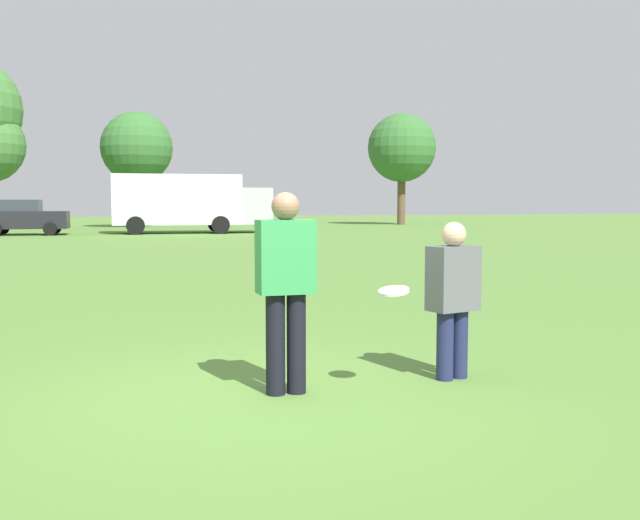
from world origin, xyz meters
The scene contains 8 objects.
ground_plane centered at (0.00, 0.00, 0.00)m, with size 169.83×169.83×0.00m, color #517A33.
player_thrower centered at (0.26, 0.05, 0.99)m, with size 0.48×0.28×1.75m.
player_defender centered at (1.89, 0.12, 0.82)m, with size 0.52×0.38×1.48m.
frisbee centered at (1.16, -0.19, 0.90)m, with size 0.28×0.27×0.10m.
parked_car_mid_right centered at (-5.13, 34.09, 0.92)m, with size 4.30×2.41×1.82m.
box_truck centered at (3.29, 34.02, 1.75)m, with size 8.63×3.33×3.18m.
tree_east_birch centered at (1.02, 44.02, 5.31)m, with size 4.75×4.75×7.72m.
tree_east_oak centered at (20.58, 45.13, 5.79)m, with size 5.18×5.18×8.41m.
Camera 1 is at (-1.24, -5.95, 1.66)m, focal length 40.56 mm.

